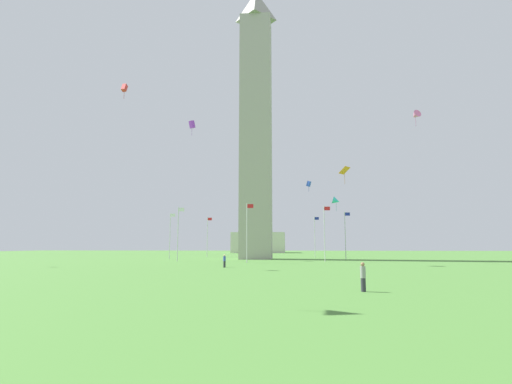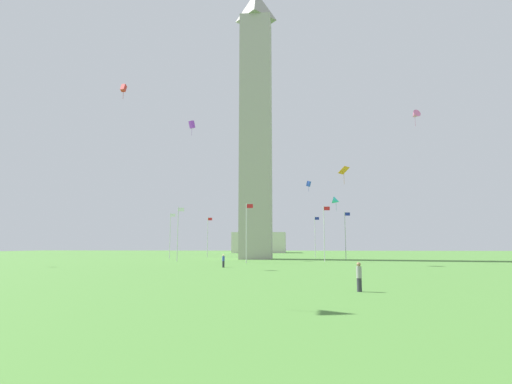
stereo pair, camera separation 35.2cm
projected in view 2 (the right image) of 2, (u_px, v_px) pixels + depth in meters
ground_plane at (256, 259)px, 80.44m from camera, size 260.00×260.00×0.00m
obelisk_monument at (256, 119)px, 84.36m from camera, size 6.46×6.46×58.75m
flagpole_n at (346, 233)px, 79.59m from camera, size 1.12×0.14×9.47m
flagpole_ne at (315, 235)px, 92.60m from camera, size 1.12×0.14×9.47m
flagpole_e at (262, 236)px, 98.89m from camera, size 1.12×0.14×9.47m
flagpole_se at (208, 235)px, 94.76m from camera, size 1.12×0.14×9.47m
flagpole_s at (170, 234)px, 82.64m from camera, size 1.12×0.14×9.47m
flagpole_sw at (178, 232)px, 69.63m from camera, size 1.12×0.14×9.47m
flagpole_w at (247, 230)px, 63.35m from camera, size 1.12×0.14×9.47m
flagpole_nw at (324, 231)px, 67.47m from camera, size 1.12×0.14×9.47m
person_gray_shirt at (359, 277)px, 23.80m from camera, size 0.32×0.32×1.74m
person_blue_shirt at (223, 261)px, 49.81m from camera, size 0.32×0.32×1.63m
kite_blue_box at (309, 184)px, 75.71m from camera, size 1.01×0.98×2.14m
kite_orange_diamond at (344, 171)px, 57.65m from camera, size 1.82×1.87×2.52m
kite_pink_delta at (415, 115)px, 57.56m from camera, size 1.58×1.70×2.37m
kite_purple_box at (192, 125)px, 78.17m from camera, size 1.33×1.39×3.00m
kite_cyan_delta at (336, 201)px, 74.38m from camera, size 1.68×1.46×2.83m
kite_red_box at (124, 88)px, 52.41m from camera, size 0.64×0.92×2.05m
distant_building at (260, 243)px, 150.96m from camera, size 19.65×15.13×7.53m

